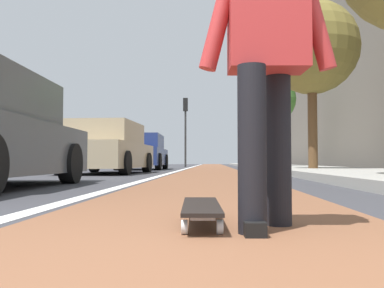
{
  "coord_description": "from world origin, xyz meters",
  "views": [
    {
      "loc": [
        -0.99,
        -0.05,
        0.35
      ],
      "look_at": [
        13.64,
        0.68,
        0.97
      ],
      "focal_mm": 38.63,
      "sensor_mm": 36.0,
      "label": 1
    }
  ],
  "objects_px": {
    "street_tree_mid": "(312,48)",
    "street_tree_far": "(272,100)",
    "traffic_light": "(185,119)",
    "skateboard": "(201,208)",
    "parked_car_far": "(143,153)",
    "skater_person": "(267,48)",
    "parked_car_mid": "(108,149)"
  },
  "relations": [
    {
      "from": "parked_car_far",
      "to": "traffic_light",
      "type": "relative_size",
      "value": 1.08
    },
    {
      "from": "skateboard",
      "to": "parked_car_mid",
      "type": "height_order",
      "value": "parked_car_mid"
    },
    {
      "from": "skateboard",
      "to": "street_tree_far",
      "type": "height_order",
      "value": "street_tree_far"
    },
    {
      "from": "parked_car_mid",
      "to": "street_tree_mid",
      "type": "bearing_deg",
      "value": -84.5
    },
    {
      "from": "parked_car_far",
      "to": "traffic_light",
      "type": "height_order",
      "value": "traffic_light"
    },
    {
      "from": "skater_person",
      "to": "street_tree_mid",
      "type": "xyz_separation_m",
      "value": [
        10.22,
        -2.69,
        2.79
      ]
    },
    {
      "from": "skateboard",
      "to": "skater_person",
      "type": "height_order",
      "value": "skater_person"
    },
    {
      "from": "parked_car_mid",
      "to": "street_tree_mid",
      "type": "xyz_separation_m",
      "value": [
        0.58,
        -6.0,
        3.02
      ]
    },
    {
      "from": "traffic_light",
      "to": "street_tree_mid",
      "type": "xyz_separation_m",
      "value": [
        -12.79,
        -4.63,
        0.8
      ]
    },
    {
      "from": "skater_person",
      "to": "parked_car_far",
      "type": "height_order",
      "value": "skater_person"
    },
    {
      "from": "street_tree_mid",
      "to": "street_tree_far",
      "type": "distance_m",
      "value": 8.29
    },
    {
      "from": "parked_car_mid",
      "to": "traffic_light",
      "type": "relative_size",
      "value": 1.05
    },
    {
      "from": "parked_car_mid",
      "to": "parked_car_far",
      "type": "bearing_deg",
      "value": -0.39
    },
    {
      "from": "skateboard",
      "to": "parked_car_far",
      "type": "relative_size",
      "value": 0.19
    },
    {
      "from": "parked_car_mid",
      "to": "street_tree_far",
      "type": "height_order",
      "value": "street_tree_far"
    },
    {
      "from": "skater_person",
      "to": "street_tree_mid",
      "type": "relative_size",
      "value": 0.32
    },
    {
      "from": "skateboard",
      "to": "parked_car_far",
      "type": "height_order",
      "value": "parked_car_far"
    },
    {
      "from": "skateboard",
      "to": "traffic_light",
      "type": "distance_m",
      "value": 23.1
    },
    {
      "from": "parked_car_far",
      "to": "traffic_light",
      "type": "bearing_deg",
      "value": -10.03
    },
    {
      "from": "parked_car_far",
      "to": "skater_person",
      "type": "bearing_deg",
      "value": -168.04
    },
    {
      "from": "parked_car_far",
      "to": "street_tree_mid",
      "type": "distance_m",
      "value": 8.48
    },
    {
      "from": "skateboard",
      "to": "parked_car_mid",
      "type": "distance_m",
      "value": 9.97
    },
    {
      "from": "traffic_light",
      "to": "street_tree_far",
      "type": "height_order",
      "value": "street_tree_far"
    },
    {
      "from": "skater_person",
      "to": "parked_car_mid",
      "type": "height_order",
      "value": "skater_person"
    },
    {
      "from": "parked_car_far",
      "to": "street_tree_far",
      "type": "distance_m",
      "value": 7.21
    },
    {
      "from": "street_tree_mid",
      "to": "skater_person",
      "type": "bearing_deg",
      "value": 165.27
    },
    {
      "from": "street_tree_mid",
      "to": "street_tree_far",
      "type": "xyz_separation_m",
      "value": [
        8.28,
        -0.0,
        -0.32
      ]
    },
    {
      "from": "skater_person",
      "to": "traffic_light",
      "type": "distance_m",
      "value": 23.18
    },
    {
      "from": "skater_person",
      "to": "traffic_light",
      "type": "xyz_separation_m",
      "value": [
        23.02,
        1.94,
        1.99
      ]
    },
    {
      "from": "traffic_light",
      "to": "skateboard",
      "type": "bearing_deg",
      "value": -176.02
    },
    {
      "from": "traffic_light",
      "to": "parked_car_far",
      "type": "bearing_deg",
      "value": 169.97
    },
    {
      "from": "skater_person",
      "to": "street_tree_far",
      "type": "distance_m",
      "value": 18.86
    }
  ]
}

